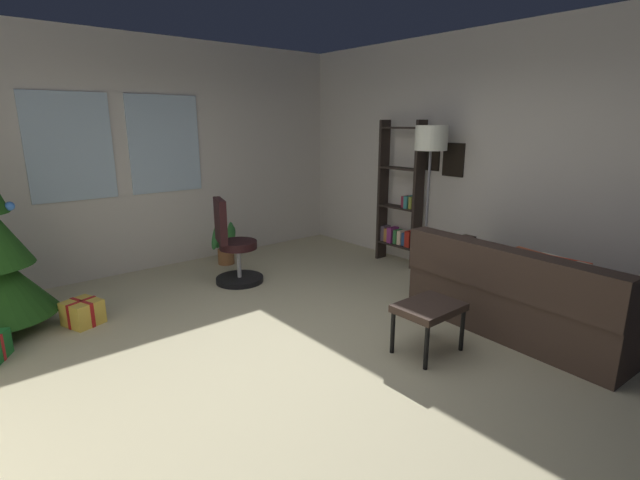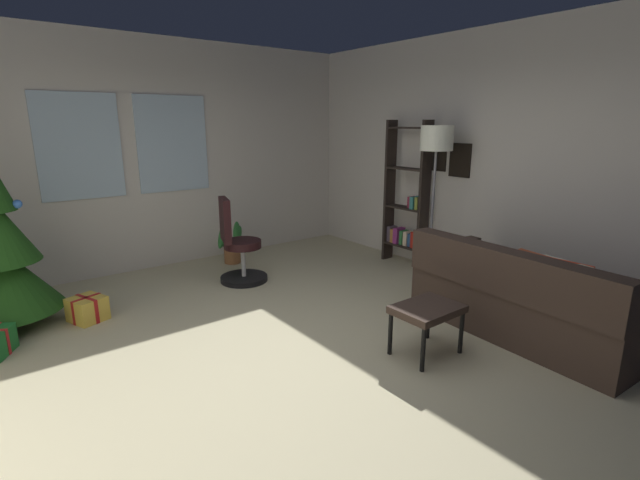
{
  "view_description": "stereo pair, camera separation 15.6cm",
  "coord_description": "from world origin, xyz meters",
  "px_view_note": "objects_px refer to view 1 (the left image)",
  "views": [
    {
      "loc": [
        -2.13,
        -2.75,
        1.86
      ],
      "look_at": [
        0.43,
        0.32,
        0.82
      ],
      "focal_mm": 25.68,
      "sensor_mm": 36.0,
      "label": 1
    },
    {
      "loc": [
        -2.01,
        -2.85,
        1.86
      ],
      "look_at": [
        0.43,
        0.32,
        0.82
      ],
      "focal_mm": 25.68,
      "sensor_mm": 36.0,
      "label": 2
    }
  ],
  "objects_px": {
    "couch": "(543,299)",
    "bookshelf": "(400,204)",
    "footstool": "(429,311)",
    "potted_plant": "(225,245)",
    "office_chair": "(234,251)",
    "gift_box_gold": "(83,313)",
    "floor_lamp": "(431,149)"
  },
  "relations": [
    {
      "from": "footstool",
      "to": "potted_plant",
      "type": "height_order",
      "value": "potted_plant"
    },
    {
      "from": "gift_box_gold",
      "to": "potted_plant",
      "type": "relative_size",
      "value": 0.6
    },
    {
      "from": "office_chair",
      "to": "potted_plant",
      "type": "bearing_deg",
      "value": 69.46
    },
    {
      "from": "couch",
      "to": "footstool",
      "type": "distance_m",
      "value": 1.21
    },
    {
      "from": "footstool",
      "to": "floor_lamp",
      "type": "distance_m",
      "value": 2.25
    },
    {
      "from": "couch",
      "to": "footstool",
      "type": "bearing_deg",
      "value": 160.15
    },
    {
      "from": "gift_box_gold",
      "to": "bookshelf",
      "type": "bearing_deg",
      "value": -9.04
    },
    {
      "from": "office_chair",
      "to": "floor_lamp",
      "type": "relative_size",
      "value": 0.56
    },
    {
      "from": "couch",
      "to": "bookshelf",
      "type": "relative_size",
      "value": 1.09
    },
    {
      "from": "footstool",
      "to": "office_chair",
      "type": "bearing_deg",
      "value": 98.53
    },
    {
      "from": "footstool",
      "to": "office_chair",
      "type": "height_order",
      "value": "office_chair"
    },
    {
      "from": "floor_lamp",
      "to": "potted_plant",
      "type": "xyz_separation_m",
      "value": [
        -1.59,
        2.05,
        -1.29
      ]
    },
    {
      "from": "footstool",
      "to": "gift_box_gold",
      "type": "bearing_deg",
      "value": 130.51
    },
    {
      "from": "gift_box_gold",
      "to": "potted_plant",
      "type": "xyz_separation_m",
      "value": [
        1.95,
        0.83,
        0.15
      ]
    },
    {
      "from": "couch",
      "to": "gift_box_gold",
      "type": "xyz_separation_m",
      "value": [
        -3.2,
        2.82,
        -0.18
      ]
    },
    {
      "from": "gift_box_gold",
      "to": "office_chair",
      "type": "relative_size",
      "value": 0.37
    },
    {
      "from": "office_chair",
      "to": "bookshelf",
      "type": "relative_size",
      "value": 0.54
    },
    {
      "from": "office_chair",
      "to": "potted_plant",
      "type": "height_order",
      "value": "office_chair"
    },
    {
      "from": "office_chair",
      "to": "potted_plant",
      "type": "xyz_separation_m",
      "value": [
        0.27,
        0.73,
        -0.13
      ]
    },
    {
      "from": "bookshelf",
      "to": "potted_plant",
      "type": "distance_m",
      "value": 2.39
    },
    {
      "from": "floor_lamp",
      "to": "couch",
      "type": "bearing_deg",
      "value": -102.45
    },
    {
      "from": "potted_plant",
      "to": "gift_box_gold",
      "type": "bearing_deg",
      "value": -156.91
    },
    {
      "from": "footstool",
      "to": "gift_box_gold",
      "type": "height_order",
      "value": "footstool"
    },
    {
      "from": "couch",
      "to": "bookshelf",
      "type": "bearing_deg",
      "value": 75.05
    },
    {
      "from": "office_chair",
      "to": "potted_plant",
      "type": "distance_m",
      "value": 0.79
    },
    {
      "from": "bookshelf",
      "to": "floor_lamp",
      "type": "relative_size",
      "value": 1.04
    },
    {
      "from": "gift_box_gold",
      "to": "floor_lamp",
      "type": "relative_size",
      "value": 0.21
    },
    {
      "from": "office_chair",
      "to": "bookshelf",
      "type": "xyz_separation_m",
      "value": [
        2.11,
        -0.71,
        0.42
      ]
    },
    {
      "from": "footstool",
      "to": "gift_box_gold",
      "type": "distance_m",
      "value": 3.18
    },
    {
      "from": "gift_box_gold",
      "to": "floor_lamp",
      "type": "bearing_deg",
      "value": -18.98
    },
    {
      "from": "office_chair",
      "to": "gift_box_gold",
      "type": "bearing_deg",
      "value": -176.35
    },
    {
      "from": "bookshelf",
      "to": "floor_lamp",
      "type": "height_order",
      "value": "bookshelf"
    }
  ]
}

